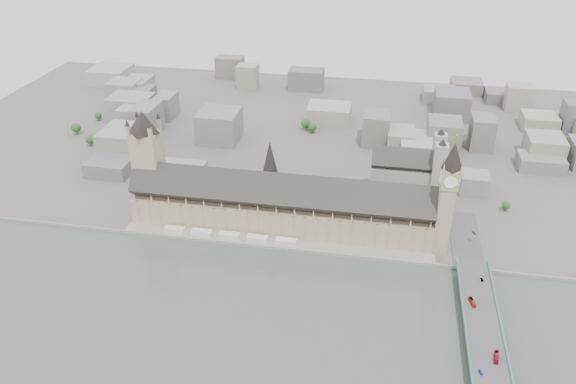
% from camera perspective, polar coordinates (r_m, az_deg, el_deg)
% --- Properties ---
extents(ground, '(900.00, 900.00, 0.00)m').
position_cam_1_polar(ground, '(489.99, -1.21, -4.83)').
color(ground, '#595651').
rests_on(ground, ground).
extents(embankment_wall, '(600.00, 1.50, 3.00)m').
position_cam_1_polar(embankment_wall, '(477.13, -1.57, -5.69)').
color(embankment_wall, gray).
rests_on(embankment_wall, ground).
extents(river_terrace, '(270.00, 15.00, 2.00)m').
position_cam_1_polar(river_terrace, '(483.40, -1.39, -5.23)').
color(river_terrace, gray).
rests_on(river_terrace, ground).
extents(terrace_tents, '(118.00, 7.00, 4.00)m').
position_cam_1_polar(terrace_tents, '(490.57, -5.97, -4.40)').
color(terrace_tents, silver).
rests_on(terrace_tents, river_terrace).
extents(palace_of_westminster, '(265.00, 40.73, 55.44)m').
position_cam_1_polar(palace_of_westminster, '(493.84, -0.78, -1.39)').
color(palace_of_westminster, tan).
rests_on(palace_of_westminster, ground).
extents(elizabeth_tower, '(17.00, 17.00, 107.50)m').
position_cam_1_polar(elizabeth_tower, '(462.13, 15.94, 0.07)').
color(elizabeth_tower, tan).
rests_on(elizabeth_tower, ground).
extents(victoria_tower, '(30.00, 30.00, 100.00)m').
position_cam_1_polar(victoria_tower, '(518.39, -14.04, 3.35)').
color(victoria_tower, tan).
rests_on(victoria_tower, ground).
extents(central_tower, '(13.00, 13.00, 48.00)m').
position_cam_1_polar(central_tower, '(483.85, -1.83, 2.67)').
color(central_tower, tan).
rests_on(central_tower, ground).
extents(westminster_bridge, '(25.00, 325.00, 10.25)m').
position_cam_1_polar(westminster_bridge, '(418.57, 19.06, -13.01)').
color(westminster_bridge, '#474749').
rests_on(westminster_bridge, ground).
extents(bridge_parapets, '(25.00, 235.00, 1.15)m').
position_cam_1_polar(bridge_parapets, '(383.13, 19.95, -16.85)').
color(bridge_parapets, '#407460').
rests_on(bridge_parapets, westminster_bridge).
extents(westminster_abbey, '(68.00, 36.00, 64.00)m').
position_cam_1_polar(westminster_abbey, '(551.87, 12.14, 1.76)').
color(westminster_abbey, '#A09B90').
rests_on(westminster_abbey, ground).
extents(city_skyline_inland, '(720.00, 360.00, 38.00)m').
position_cam_1_polar(city_skyline_inland, '(695.08, 2.84, 7.86)').
color(city_skyline_inland, gray).
rests_on(city_skyline_inland, ground).
extents(park_trees, '(110.00, 30.00, 15.00)m').
position_cam_1_polar(park_trees, '(537.27, -0.99, -0.48)').
color(park_trees, '#1B4619').
rests_on(park_trees, ground).
extents(red_bus_north, '(4.78, 10.50, 2.85)m').
position_cam_1_polar(red_bus_north, '(428.07, 18.20, -10.57)').
color(red_bus_north, red).
rests_on(red_bus_north, westminster_bridge).
extents(red_bus_south, '(4.29, 11.17, 3.04)m').
position_cam_1_polar(red_bus_south, '(392.35, 20.42, -15.43)').
color(red_bus_south, '#A51421').
rests_on(red_bus_south, westminster_bridge).
extents(car_blue, '(2.83, 4.51, 1.43)m').
position_cam_1_polar(car_blue, '(380.99, 18.99, -16.93)').
color(car_blue, '#193EA4').
rests_on(car_blue, westminster_bridge).
extents(car_silver, '(2.14, 4.11, 1.29)m').
position_cam_1_polar(car_silver, '(452.21, 19.10, -8.42)').
color(car_silver, gray).
rests_on(car_silver, westminster_bridge).
extents(car_approach, '(3.89, 5.34, 1.44)m').
position_cam_1_polar(car_approach, '(504.22, 18.37, -3.96)').
color(car_approach, gray).
rests_on(car_approach, westminster_bridge).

